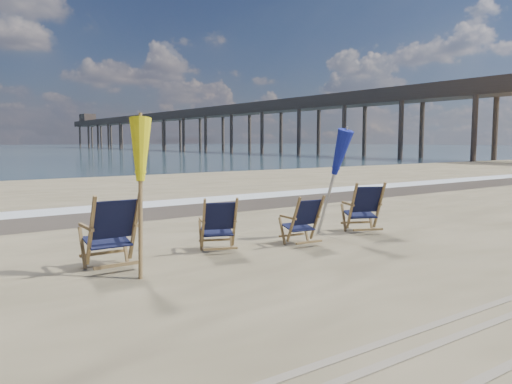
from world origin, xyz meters
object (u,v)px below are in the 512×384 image
beach_chair_1 (235,224)px  beach_chair_3 (379,207)px  umbrella_yellow (139,157)px  beach_chair_0 (135,230)px  fishing_pier (197,125)px  umbrella_blue (331,154)px  beach_chair_2 (317,220)px

beach_chair_1 → beach_chair_3: (3.23, -0.23, 0.05)m
beach_chair_1 → umbrella_yellow: (-1.80, -0.47, 1.14)m
beach_chair_0 → fishing_pier: bearing=-118.7°
beach_chair_1 → fishing_pier: bearing=-97.1°
umbrella_blue → beach_chair_3: bearing=-18.8°
beach_chair_1 → umbrella_blue: bearing=-156.0°
beach_chair_1 → beach_chair_0: bearing=22.1°
beach_chair_0 → beach_chair_2: beach_chair_0 is taller
beach_chair_2 → umbrella_blue: umbrella_blue is taller
beach_chair_0 → umbrella_blue: bearing=-177.4°
umbrella_yellow → fishing_pier: fishing_pier is taller
beach_chair_3 → umbrella_blue: size_ratio=0.49×
beach_chair_2 → umbrella_blue: size_ratio=0.43×
beach_chair_3 → fishing_pier: bearing=-93.0°
umbrella_blue → fishing_pier: (36.57, 72.21, 3.09)m
beach_chair_3 → umbrella_yellow: 5.15m
beach_chair_0 → beach_chair_1: size_ratio=1.20×
umbrella_yellow → umbrella_blue: umbrella_yellow is taller
beach_chair_0 → umbrella_blue: size_ratio=0.53×
beach_chair_0 → umbrella_yellow: (-0.09, -0.44, 1.05)m
umbrella_blue → umbrella_yellow: bearing=-171.8°
beach_chair_3 → umbrella_blue: bearing=4.2°
beach_chair_1 → umbrella_yellow: bearing=35.8°
beach_chair_0 → umbrella_yellow: umbrella_yellow is taller
beach_chair_1 → beach_chair_3: 3.24m
umbrella_yellow → umbrella_blue: (4.03, 0.58, -0.04)m
beach_chair_1 → beach_chair_2: 1.53m
beach_chair_2 → beach_chair_3: bearing=-171.0°
beach_chair_1 → fishing_pier: size_ratio=0.01×
beach_chair_2 → fishing_pier: bearing=-111.7°
beach_chair_3 → umbrella_blue: umbrella_blue is taller
umbrella_blue → fishing_pier: fishing_pier is taller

